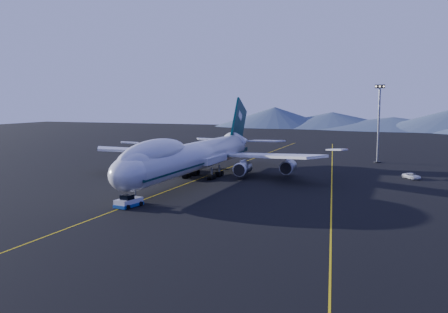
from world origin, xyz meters
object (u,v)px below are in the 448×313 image
(floodlight_mast, at_px, (379,123))
(service_van, at_px, (412,176))
(boeing_747, at_px, (194,156))
(pushback_tug, at_px, (129,203))

(floodlight_mast, bearing_deg, service_van, -72.27)
(boeing_747, bearing_deg, pushback_tug, -88.72)
(pushback_tug, relative_size, service_van, 1.13)
(floodlight_mast, bearing_deg, pushback_tug, -114.86)
(boeing_747, bearing_deg, service_van, 23.34)
(boeing_747, bearing_deg, floodlight_mast, 52.99)
(pushback_tug, bearing_deg, floodlight_mast, 74.86)
(service_van, bearing_deg, boeing_747, 165.39)
(boeing_747, xyz_separation_m, service_van, (47.19, 20.37, -5.13))
(service_van, relative_size, floodlight_mast, 0.21)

